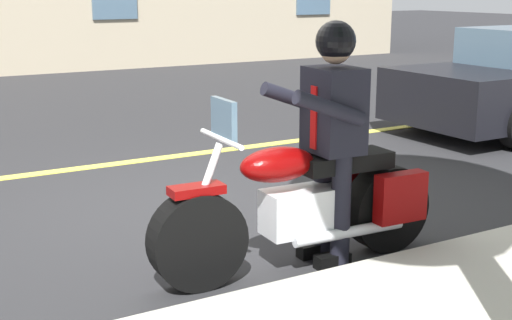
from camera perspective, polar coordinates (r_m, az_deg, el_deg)
ground_plane at (r=6.42m, az=-5.04°, el=-4.08°), size 80.00×80.00×0.00m
lane_center_stripe at (r=8.21m, az=-11.02°, el=-0.28°), size 60.00×0.16×0.01m
motorcycle_main at (r=5.05m, az=4.16°, el=-3.66°), size 2.22×0.65×1.26m
rider_main at (r=5.01m, az=6.10°, el=3.04°), size 0.64×0.57×1.74m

